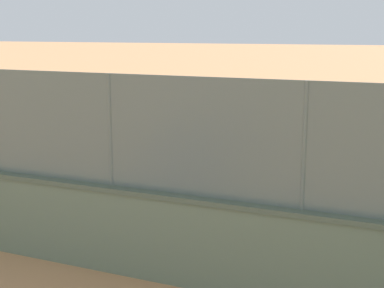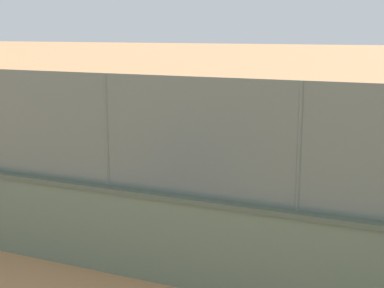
# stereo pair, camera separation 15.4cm
# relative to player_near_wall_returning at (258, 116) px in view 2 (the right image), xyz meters

# --- Properties ---
(ground_plane) EXTENTS (260.00, 260.00, 0.00)m
(ground_plane) POSITION_rel_player_near_wall_returning_xyz_m (3.95, 1.24, -1.02)
(ground_plane) COLOR tan
(player_near_wall_returning) EXTENTS (1.13, 0.74, 1.71)m
(player_near_wall_returning) POSITION_rel_player_near_wall_returning_xyz_m (0.00, 0.00, 0.00)
(player_near_wall_returning) COLOR black
(player_near_wall_returning) RESTS_ON ground_plane
(player_at_service_line) EXTENTS (0.78, 0.99, 1.48)m
(player_at_service_line) POSITION_rel_player_near_wall_returning_xyz_m (-1.54, 2.14, -0.15)
(player_at_service_line) COLOR #591919
(player_at_service_line) RESTS_ON ground_plane
(sports_ball) EXTENTS (0.10, 0.10, 0.10)m
(sports_ball) POSITION_rel_player_near_wall_returning_xyz_m (1.31, 2.35, -0.96)
(sports_ball) COLOR orange
(sports_ball) RESTS_ON ground_plane
(spare_ball_by_wall) EXTENTS (0.18, 0.18, 0.18)m
(spare_ball_by_wall) POSITION_rel_player_near_wall_returning_xyz_m (1.12, 9.26, -0.93)
(spare_ball_by_wall) COLOR orange
(spare_ball_by_wall) RESTS_ON ground_plane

